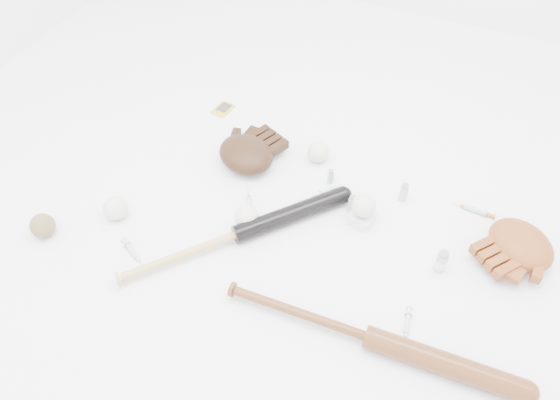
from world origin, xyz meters
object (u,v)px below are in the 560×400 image
at_px(bat_dark, 237,234).
at_px(glove_dark, 246,154).
at_px(bat_wood, 369,337).
at_px(pedestal, 362,218).

height_order(bat_dark, glove_dark, glove_dark).
xyz_separation_m(bat_dark, bat_wood, (0.49, -0.18, 0.00)).
relative_size(bat_wood, pedestal, 11.91).
distance_m(bat_wood, pedestal, 0.43).
bearing_deg(bat_dark, bat_wood, -69.55).
bearing_deg(glove_dark, bat_wood, -15.26).
xyz_separation_m(bat_wood, pedestal, (-0.15, 0.41, -0.01)).
bearing_deg(pedestal, bat_wood, -69.99).
height_order(bat_wood, glove_dark, glove_dark).
height_order(bat_wood, pedestal, bat_wood).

